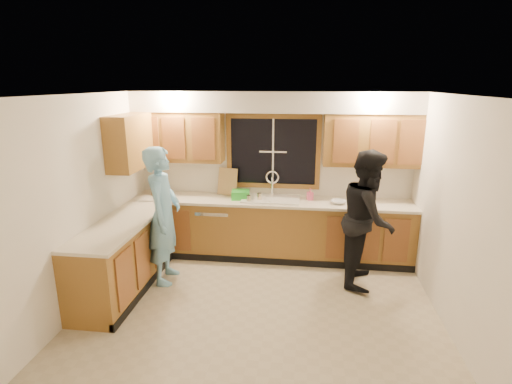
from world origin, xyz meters
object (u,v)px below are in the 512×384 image
sink (271,203)px  dishwasher (216,229)px  dish_crate (241,195)px  soap_bottle (310,194)px  bowl (338,202)px  knife_block (155,189)px  man (163,216)px  stove (101,277)px  woman (368,218)px

sink → dishwasher: (-0.85, -0.01, -0.45)m
dish_crate → soap_bottle: bearing=3.5°
dishwasher → bowl: (1.84, -0.07, 0.54)m
sink → knife_block: bearing=179.3°
man → dish_crate: man is taller
stove → soap_bottle: (2.38, 1.89, 0.56)m
stove → dish_crate: dish_crate is taller
woman → knife_block: woman is taller
dishwasher → stove: (-0.95, -1.81, 0.04)m
dishwasher → woman: 2.33m
stove → knife_block: bearing=90.5°
woman → bowl: (-0.34, 0.57, 0.04)m
knife_block → soap_bottle: 2.40m
sink → dish_crate: (-0.46, -0.00, 0.12)m
soap_bottle → bowl: size_ratio=0.81×
woman → bowl: bearing=42.2°
knife_block → sink: bearing=-34.1°
sink → woman: 1.49m
dishwasher → bowl: size_ratio=3.79×
dishwasher → sink: bearing=1.0°
stove → woman: size_ratio=0.50×
bowl → man: bearing=-160.0°
knife_block → dish_crate: knife_block is taller
woman → soap_bottle: woman is taller
stove → bowl: bearing=31.9°
man → dish_crate: size_ratio=6.97×
man → dish_crate: 1.28m
soap_bottle → sink: bearing=-174.0°
dish_crate → bowl: dish_crate is taller
stove → bowl: size_ratio=4.16×
woman → dish_crate: woman is taller
stove → woman: woman is taller
stove → dishwasher: bearing=62.3°
man → woman: (2.68, 0.28, -0.02)m
bowl → dishwasher: bearing=177.8°
knife_block → stove: bearing=-122.9°
dish_crate → knife_block: bearing=178.9°
dish_crate → stove: bearing=-126.3°
sink → soap_bottle: 0.60m
knife_block → soap_bottle: knife_block is taller
soap_bottle → bowl: soap_bottle is taller
man → bowl: bearing=-74.4°
dish_crate → man: bearing=-133.4°
sink → knife_block: sink is taller
stove → man: 1.11m
stove → woman: 3.38m
dishwasher → woman: (2.19, -0.64, 0.50)m
dishwasher → dish_crate: bearing=1.7°
man → soap_bottle: bearing=-67.0°
dish_crate → soap_bottle: (1.04, 0.06, 0.03)m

